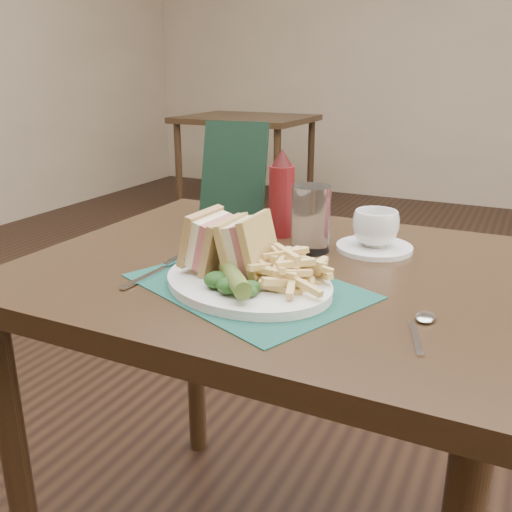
{
  "coord_description": "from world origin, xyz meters",
  "views": [
    {
      "loc": [
        0.41,
        -1.42,
        1.1
      ],
      "look_at": [
        0.01,
        -0.61,
        0.8
      ],
      "focal_mm": 40.0,
      "sensor_mm": 36.0,
      "label": 1
    }
  ],
  "objects_px": {
    "plate": "(248,283)",
    "placemat": "(248,286)",
    "coffee_cup": "(376,228)",
    "check_presenter": "(234,175)",
    "ketchup_bottle": "(282,193)",
    "table_bg_left": "(246,168)",
    "sandwich_half_a": "(201,239)",
    "table_main": "(274,433)",
    "sandwich_half_b": "(237,243)",
    "drinking_glass": "(311,219)",
    "saucer": "(374,248)"
  },
  "relations": [
    {
      "from": "plate",
      "to": "placemat",
      "type": "bearing_deg",
      "value": 138.52
    },
    {
      "from": "coffee_cup",
      "to": "check_presenter",
      "type": "height_order",
      "value": "check_presenter"
    },
    {
      "from": "ketchup_bottle",
      "to": "placemat",
      "type": "bearing_deg",
      "value": -76.67
    },
    {
      "from": "check_presenter",
      "to": "table_bg_left",
      "type": "bearing_deg",
      "value": 104.14
    },
    {
      "from": "sandwich_half_a",
      "to": "coffee_cup",
      "type": "bearing_deg",
      "value": 52.6
    },
    {
      "from": "table_bg_left",
      "to": "plate",
      "type": "height_order",
      "value": "plate"
    },
    {
      "from": "check_presenter",
      "to": "placemat",
      "type": "bearing_deg",
      "value": -70.89
    },
    {
      "from": "table_bg_left",
      "to": "placemat",
      "type": "bearing_deg",
      "value": -62.92
    },
    {
      "from": "sandwich_half_a",
      "to": "check_presenter",
      "type": "xyz_separation_m",
      "value": [
        -0.11,
        0.32,
        0.05
      ]
    },
    {
      "from": "table_bg_left",
      "to": "coffee_cup",
      "type": "relative_size",
      "value": 9.98
    },
    {
      "from": "plate",
      "to": "ketchup_bottle",
      "type": "bearing_deg",
      "value": 123.6
    },
    {
      "from": "placemat",
      "to": "plate",
      "type": "relative_size",
      "value": 1.24
    },
    {
      "from": "table_main",
      "to": "placemat",
      "type": "xyz_separation_m",
      "value": [
        0.01,
        -0.13,
        0.38
      ]
    },
    {
      "from": "placemat",
      "to": "sandwich_half_a",
      "type": "height_order",
      "value": "sandwich_half_a"
    },
    {
      "from": "table_main",
      "to": "placemat",
      "type": "distance_m",
      "value": 0.4
    },
    {
      "from": "placemat",
      "to": "sandwich_half_b",
      "type": "height_order",
      "value": "sandwich_half_b"
    },
    {
      "from": "table_main",
      "to": "ketchup_bottle",
      "type": "height_order",
      "value": "ketchup_bottle"
    },
    {
      "from": "sandwich_half_a",
      "to": "ketchup_bottle",
      "type": "relative_size",
      "value": 0.54
    },
    {
      "from": "plate",
      "to": "drinking_glass",
      "type": "height_order",
      "value": "drinking_glass"
    },
    {
      "from": "table_main",
      "to": "ketchup_bottle",
      "type": "distance_m",
      "value": 0.5
    },
    {
      "from": "coffee_cup",
      "to": "drinking_glass",
      "type": "xyz_separation_m",
      "value": [
        -0.11,
        -0.06,
        0.02
      ]
    },
    {
      "from": "ketchup_bottle",
      "to": "plate",
      "type": "bearing_deg",
      "value": -76.28
    },
    {
      "from": "drinking_glass",
      "to": "check_presenter",
      "type": "xyz_separation_m",
      "value": [
        -0.23,
        0.11,
        0.05
      ]
    },
    {
      "from": "table_bg_left",
      "to": "ketchup_bottle",
      "type": "xyz_separation_m",
      "value": [
        1.45,
        -2.68,
        0.47
      ]
    },
    {
      "from": "coffee_cup",
      "to": "drinking_glass",
      "type": "relative_size",
      "value": 0.69
    },
    {
      "from": "sandwich_half_b",
      "to": "check_presenter",
      "type": "bearing_deg",
      "value": 118.41
    },
    {
      "from": "coffee_cup",
      "to": "ketchup_bottle",
      "type": "relative_size",
      "value": 0.49
    },
    {
      "from": "saucer",
      "to": "check_presenter",
      "type": "bearing_deg",
      "value": 172.34
    },
    {
      "from": "table_bg_left",
      "to": "table_main",
      "type": "bearing_deg",
      "value": -61.99
    },
    {
      "from": "table_bg_left",
      "to": "ketchup_bottle",
      "type": "bearing_deg",
      "value": -61.55
    },
    {
      "from": "saucer",
      "to": "drinking_glass",
      "type": "distance_m",
      "value": 0.14
    },
    {
      "from": "ketchup_bottle",
      "to": "check_presenter",
      "type": "xyz_separation_m",
      "value": [
        -0.13,
        0.03,
        0.02
      ]
    },
    {
      "from": "plate",
      "to": "saucer",
      "type": "height_order",
      "value": "plate"
    },
    {
      "from": "table_bg_left",
      "to": "check_presenter",
      "type": "xyz_separation_m",
      "value": [
        1.32,
        -2.65,
        0.49
      ]
    },
    {
      "from": "table_bg_left",
      "to": "drinking_glass",
      "type": "bearing_deg",
      "value": -60.68
    },
    {
      "from": "table_main",
      "to": "sandwich_half_a",
      "type": "xyz_separation_m",
      "value": [
        -0.09,
        -0.12,
        0.44
      ]
    },
    {
      "from": "placemat",
      "to": "saucer",
      "type": "distance_m",
      "value": 0.32
    },
    {
      "from": "table_main",
      "to": "plate",
      "type": "relative_size",
      "value": 3.0
    },
    {
      "from": "plate",
      "to": "check_presenter",
      "type": "xyz_separation_m",
      "value": [
        -0.21,
        0.34,
        0.11
      ]
    },
    {
      "from": "table_main",
      "to": "saucer",
      "type": "relative_size",
      "value": 6.0
    },
    {
      "from": "saucer",
      "to": "check_presenter",
      "type": "height_order",
      "value": "check_presenter"
    },
    {
      "from": "sandwich_half_a",
      "to": "table_bg_left",
      "type": "bearing_deg",
      "value": 118.35
    },
    {
      "from": "drinking_glass",
      "to": "check_presenter",
      "type": "distance_m",
      "value": 0.25
    },
    {
      "from": "table_main",
      "to": "saucer",
      "type": "height_order",
      "value": "saucer"
    },
    {
      "from": "sandwich_half_b",
      "to": "sandwich_half_a",
      "type": "bearing_deg",
      "value": 179.87
    },
    {
      "from": "drinking_glass",
      "to": "plate",
      "type": "bearing_deg",
      "value": -94.92
    },
    {
      "from": "check_presenter",
      "to": "table_main",
      "type": "bearing_deg",
      "value": -58.02
    },
    {
      "from": "table_main",
      "to": "ketchup_bottle",
      "type": "xyz_separation_m",
      "value": [
        -0.06,
        0.17,
        0.47
      ]
    },
    {
      "from": "placemat",
      "to": "plate",
      "type": "bearing_deg",
      "value": -61.35
    },
    {
      "from": "table_main",
      "to": "plate",
      "type": "height_order",
      "value": "plate"
    }
  ]
}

